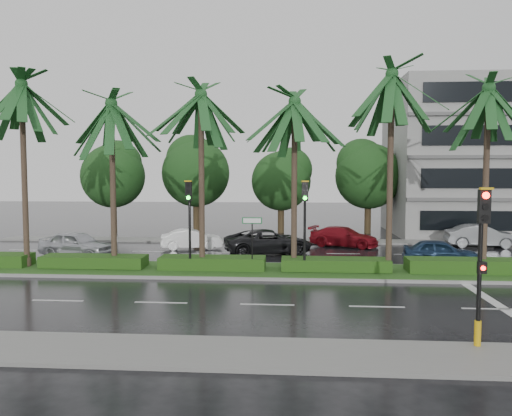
# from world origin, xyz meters

# --- Properties ---
(ground) EXTENTS (120.00, 120.00, 0.00)m
(ground) POSITION_xyz_m (0.00, 0.00, 0.00)
(ground) COLOR black
(ground) RESTS_ON ground
(near_sidewalk) EXTENTS (40.00, 2.40, 0.12)m
(near_sidewalk) POSITION_xyz_m (0.00, -10.20, 0.06)
(near_sidewalk) COLOR slate
(near_sidewalk) RESTS_ON ground
(far_sidewalk) EXTENTS (40.00, 2.00, 0.12)m
(far_sidewalk) POSITION_xyz_m (0.00, 12.00, 0.06)
(far_sidewalk) COLOR slate
(far_sidewalk) RESTS_ON ground
(median) EXTENTS (36.00, 4.00, 0.15)m
(median) POSITION_xyz_m (0.00, 1.00, 0.08)
(median) COLOR gray
(median) RESTS_ON ground
(hedge) EXTENTS (35.20, 1.40, 0.60)m
(hedge) POSITION_xyz_m (0.00, 1.00, 0.45)
(hedge) COLOR #1F4213
(hedge) RESTS_ON median
(lane_markings) EXTENTS (34.00, 13.06, 0.01)m
(lane_markings) POSITION_xyz_m (3.04, -0.43, 0.01)
(lane_markings) COLOR silver
(lane_markings) RESTS_ON ground
(palm_row) EXTENTS (26.30, 4.20, 10.12)m
(palm_row) POSITION_xyz_m (-1.25, 1.02, 8.13)
(palm_row) COLOR #3B2D22
(palm_row) RESTS_ON median
(signal_near) EXTENTS (0.34, 0.45, 4.36)m
(signal_near) POSITION_xyz_m (6.00, -9.39, 2.50)
(signal_near) COLOR black
(signal_near) RESTS_ON near_sidewalk
(signal_median_left) EXTENTS (0.34, 0.42, 4.36)m
(signal_median_left) POSITION_xyz_m (-4.00, 0.30, 3.00)
(signal_median_left) COLOR black
(signal_median_left) RESTS_ON median
(signal_median_right) EXTENTS (0.34, 0.42, 4.36)m
(signal_median_right) POSITION_xyz_m (1.50, 0.30, 3.00)
(signal_median_right) COLOR black
(signal_median_right) RESTS_ON median
(street_sign) EXTENTS (0.95, 0.09, 2.60)m
(street_sign) POSITION_xyz_m (-1.00, 0.48, 2.12)
(street_sign) COLOR black
(street_sign) RESTS_ON median
(bg_trees) EXTENTS (32.98, 5.56, 8.03)m
(bg_trees) POSITION_xyz_m (-1.14, 17.59, 4.82)
(bg_trees) COLOR #382819
(bg_trees) RESTS_ON ground
(building) EXTENTS (16.00, 10.00, 12.00)m
(building) POSITION_xyz_m (17.00, 18.00, 6.00)
(building) COLOR gray
(building) RESTS_ON ground
(car_silver) EXTENTS (2.75, 4.72, 1.51)m
(car_silver) POSITION_xyz_m (-11.50, 4.64, 0.76)
(car_silver) COLOR silver
(car_silver) RESTS_ON ground
(car_white) EXTENTS (2.20, 4.09, 1.28)m
(car_white) POSITION_xyz_m (-5.50, 8.18, 0.64)
(car_white) COLOR white
(car_white) RESTS_ON ground
(car_darkgrey) EXTENTS (4.01, 5.81, 1.47)m
(car_darkgrey) POSITION_xyz_m (-0.50, 6.71, 0.74)
(car_darkgrey) COLOR black
(car_darkgrey) RESTS_ON ground
(car_red) EXTENTS (3.33, 4.88, 1.31)m
(car_red) POSITION_xyz_m (4.33, 9.98, 0.66)
(car_red) COLOR maroon
(car_red) RESTS_ON ground
(car_blue) EXTENTS (2.06, 4.04, 1.32)m
(car_blue) POSITION_xyz_m (8.83, 4.00, 0.66)
(car_blue) COLOR navy
(car_blue) RESTS_ON ground
(car_grey) EXTENTS (1.98, 4.62, 1.48)m
(car_grey) POSITION_xyz_m (13.33, 10.38, 0.74)
(car_grey) COLOR #5B5D60
(car_grey) RESTS_ON ground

